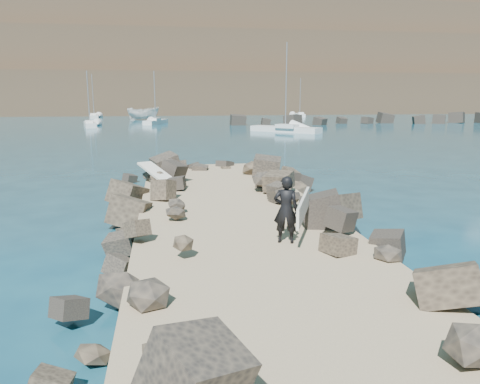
{
  "coord_description": "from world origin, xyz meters",
  "views": [
    {
      "loc": [
        -2.12,
        -14.19,
        4.25
      ],
      "look_at": [
        0.0,
        -1.0,
        1.5
      ],
      "focal_mm": 35.0,
      "sensor_mm": 36.0,
      "label": 1
    }
  ],
  "objects_px": {
    "boat_imported": "(143,113)",
    "sailboat_a": "(90,125)",
    "surfboard_resting": "(157,175)",
    "surfer_with_board": "(288,209)"
  },
  "relations": [
    {
      "from": "boat_imported",
      "to": "sailboat_a",
      "type": "relative_size",
      "value": 0.78
    },
    {
      "from": "surfboard_resting",
      "to": "boat_imported",
      "type": "bearing_deg",
      "value": 66.26
    },
    {
      "from": "boat_imported",
      "to": "surfer_with_board",
      "type": "xyz_separation_m",
      "value": [
        6.69,
        -76.21,
        0.29
      ]
    },
    {
      "from": "boat_imported",
      "to": "surfer_with_board",
      "type": "height_order",
      "value": "boat_imported"
    },
    {
      "from": "boat_imported",
      "to": "surfer_with_board",
      "type": "relative_size",
      "value": 3.09
    },
    {
      "from": "surfboard_resting",
      "to": "surfer_with_board",
      "type": "xyz_separation_m",
      "value": [
        3.36,
        -8.21,
        0.42
      ]
    },
    {
      "from": "surfboard_resting",
      "to": "sailboat_a",
      "type": "xyz_separation_m",
      "value": [
        -9.89,
        48.93,
        -0.69
      ]
    },
    {
      "from": "boat_imported",
      "to": "sailboat_a",
      "type": "bearing_deg",
      "value": 179.83
    },
    {
      "from": "sailboat_a",
      "to": "surfer_with_board",
      "type": "bearing_deg",
      "value": -76.95
    },
    {
      "from": "surfboard_resting",
      "to": "sailboat_a",
      "type": "height_order",
      "value": "sailboat_a"
    }
  ]
}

